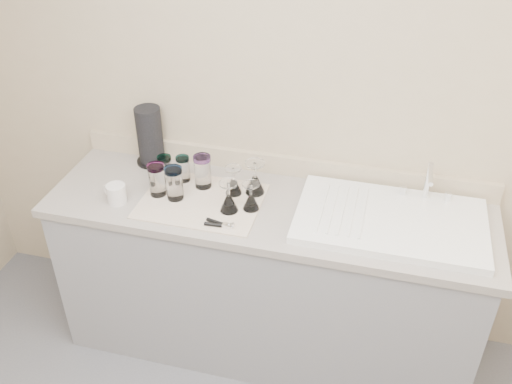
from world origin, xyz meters
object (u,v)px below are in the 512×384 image
(tumbler_teal, at_px, (165,169))
(can_opener, at_px, (220,224))
(sink_unit, at_px, (391,220))
(goblet_back_left, at_px, (234,184))
(paper_towel_roll, at_px, (150,136))
(tumbler_purple, at_px, (203,171))
(tumbler_cyan, at_px, (183,169))
(white_mug, at_px, (116,194))
(goblet_front_right, at_px, (251,200))
(tumbler_blue, at_px, (174,183))
(goblet_front_left, at_px, (229,201))
(tumbler_magenta, at_px, (157,180))
(goblet_back_right, at_px, (255,182))

(tumbler_teal, distance_m, can_opener, 0.46)
(sink_unit, relative_size, goblet_back_left, 5.89)
(paper_towel_roll, bearing_deg, tumbler_purple, -25.76)
(sink_unit, height_order, tumbler_purple, sink_unit)
(tumbler_cyan, bearing_deg, white_mug, -134.84)
(goblet_front_right, bearing_deg, tumbler_cyan, 158.87)
(tumbler_blue, height_order, paper_towel_roll, paper_towel_roll)
(tumbler_blue, height_order, goblet_front_left, tumbler_blue)
(tumbler_magenta, distance_m, paper_towel_roll, 0.32)
(goblet_back_left, bearing_deg, goblet_front_right, -41.94)
(tumbler_purple, relative_size, goblet_front_left, 1.10)
(tumbler_teal, bearing_deg, goblet_front_left, -23.04)
(sink_unit, distance_m, goblet_front_right, 0.62)
(tumbler_blue, xyz_separation_m, goblet_back_left, (0.25, 0.11, -0.03))
(tumbler_magenta, bearing_deg, tumbler_blue, -6.26)
(tumbler_cyan, relative_size, goblet_back_left, 0.93)
(tumbler_magenta, distance_m, can_opener, 0.40)
(sink_unit, bearing_deg, tumbler_magenta, -177.20)
(tumbler_blue, bearing_deg, goblet_back_right, 21.88)
(tumbler_teal, height_order, white_mug, tumbler_teal)
(sink_unit, bearing_deg, can_opener, -163.30)
(tumbler_teal, xyz_separation_m, white_mug, (-0.16, -0.21, -0.03))
(tumbler_blue, bearing_deg, goblet_front_left, -6.71)
(goblet_back_right, distance_m, paper_towel_roll, 0.61)
(goblet_front_right, bearing_deg, tumbler_purple, 155.95)
(tumbler_purple, distance_m, goblet_back_left, 0.16)
(tumbler_cyan, relative_size, paper_towel_roll, 0.43)
(tumbler_blue, relative_size, goblet_front_left, 1.08)
(tumbler_magenta, xyz_separation_m, goblet_front_right, (0.45, -0.00, -0.03))
(tumbler_purple, bearing_deg, tumbler_cyan, 166.51)
(tumbler_purple, relative_size, white_mug, 1.24)
(goblet_back_left, relative_size, white_mug, 1.05)
(tumbler_purple, height_order, tumbler_magenta, tumbler_purple)
(sink_unit, xyz_separation_m, tumbler_cyan, (-1.00, 0.09, 0.05))
(tumbler_magenta, distance_m, goblet_back_right, 0.45)
(goblet_back_left, bearing_deg, tumbler_cyan, 170.28)
(tumbler_teal, distance_m, goblet_front_right, 0.47)
(sink_unit, height_order, paper_towel_roll, paper_towel_roll)
(tumbler_purple, xyz_separation_m, goblet_front_right, (0.27, -0.12, -0.04))
(tumbler_teal, distance_m, goblet_back_right, 0.44)
(goblet_back_left, distance_m, can_opener, 0.26)
(white_mug, xyz_separation_m, paper_towel_roll, (0.02, 0.37, 0.10))
(tumbler_magenta, relative_size, goblet_back_left, 1.13)
(goblet_front_right, height_order, white_mug, goblet_front_right)
(tumbler_blue, xyz_separation_m, goblet_back_right, (0.34, 0.14, -0.03))
(can_opener, bearing_deg, goblet_back_left, 92.97)
(goblet_back_right, distance_m, can_opener, 0.31)
(white_mug, bearing_deg, goblet_front_left, 6.04)
(tumbler_magenta, xyz_separation_m, goblet_front_left, (0.36, -0.04, -0.03))
(tumbler_purple, relative_size, tumbler_blue, 1.02)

